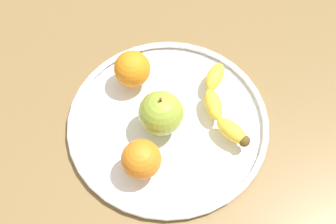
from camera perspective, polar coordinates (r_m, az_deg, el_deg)
The scene contains 6 objects.
ground_plane at distance 88.02cm, azimuth 0.00°, elevation -2.24°, with size 154.32×154.32×4.00cm, color brown.
fruit_bowl at distance 85.46cm, azimuth 0.00°, elevation -1.32°, with size 38.74×38.74×1.80cm.
banana at distance 85.12cm, azimuth 6.79°, elevation 0.90°, with size 20.04×6.93×3.17cm.
apple at distance 80.60cm, azimuth -0.91°, elevation -0.15°, with size 8.37×8.37×9.17cm.
orange_back_right at distance 87.00cm, azimuth -4.61°, elevation 5.54°, with size 7.18×7.18×7.18cm, color orange.
orange_front_right at distance 77.22cm, azimuth -3.44°, elevation -6.07°, with size 7.12×7.12×7.12cm, color orange.
Camera 1 is at (40.80, -7.48, 75.63)cm, focal length 47.48 mm.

